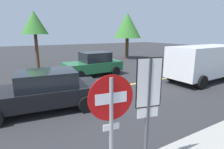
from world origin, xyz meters
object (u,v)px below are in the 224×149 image
at_px(stop_sign, 111,119).
at_px(tree_left_verge, 34,23).
at_px(car_black_crossing, 43,90).
at_px(car_blue_near_curb, 191,56).
at_px(white_van, 205,61).
at_px(speed_limit_sign, 148,96).
at_px(car_green_behind_van, 93,64).
at_px(tree_centre_verge, 127,26).

height_order(stop_sign, tree_left_verge, tree_left_verge).
xyz_separation_m(car_black_crossing, car_blue_near_curb, (14.19, 3.83, 0.03)).
bearing_deg(white_van, speed_limit_sign, -153.63).
bearing_deg(stop_sign, car_blue_near_curb, 31.76).
bearing_deg(stop_sign, speed_limit_sign, 11.24).
relative_size(stop_sign, car_black_crossing, 0.50).
bearing_deg(speed_limit_sign, car_green_behind_van, 72.31).
bearing_deg(tree_left_verge, stop_sign, -92.75).
bearing_deg(white_van, stop_sign, -155.05).
bearing_deg(stop_sign, car_green_behind_van, 67.42).
xyz_separation_m(car_blue_near_curb, tree_centre_verge, (-2.95, 6.63, 3.00)).
bearing_deg(car_black_crossing, car_blue_near_curb, 15.10).
distance_m(stop_sign, tree_left_verge, 13.01).
bearing_deg(speed_limit_sign, tree_centre_verge, 56.42).
height_order(car_green_behind_van, car_blue_near_curb, car_green_behind_van).
bearing_deg(speed_limit_sign, tree_left_verge, 91.51).
bearing_deg(tree_centre_verge, car_blue_near_curb, -66.05).
relative_size(car_green_behind_van, tree_centre_verge, 0.77).
height_order(stop_sign, car_blue_near_curb, stop_sign).
relative_size(speed_limit_sign, car_black_crossing, 0.54).
xyz_separation_m(speed_limit_sign, tree_left_verge, (-0.33, 12.64, 1.95)).
bearing_deg(stop_sign, white_van, 24.95).
bearing_deg(car_blue_near_curb, car_black_crossing, -164.90).
bearing_deg(car_green_behind_van, tree_centre_verge, 40.33).
relative_size(car_green_behind_van, car_black_crossing, 0.86).
relative_size(car_black_crossing, tree_centre_verge, 0.89).
distance_m(car_blue_near_curb, tree_left_verge, 14.22).
relative_size(stop_sign, tree_left_verge, 0.50).
height_order(speed_limit_sign, tree_left_verge, tree_left_verge).
distance_m(car_green_behind_van, tree_left_verge, 5.64).
distance_m(tree_left_verge, tree_centre_verge, 10.59).
relative_size(speed_limit_sign, car_green_behind_van, 0.62).
height_order(car_black_crossing, car_blue_near_curb, car_blue_near_curb).
bearing_deg(car_green_behind_van, car_black_crossing, -133.06).
bearing_deg(tree_left_verge, car_blue_near_curb, -17.71).
xyz_separation_m(white_van, car_green_behind_van, (-5.41, 4.89, -0.44)).
distance_m(car_green_behind_van, tree_centre_verge, 9.80).
relative_size(car_green_behind_van, tree_left_verge, 0.87).
xyz_separation_m(speed_limit_sign, car_green_behind_van, (2.87, 9.00, -0.93)).
distance_m(speed_limit_sign, car_blue_near_curb, 15.45).
bearing_deg(tree_centre_verge, white_van, -98.84).
distance_m(stop_sign, car_blue_near_curb, 16.34).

